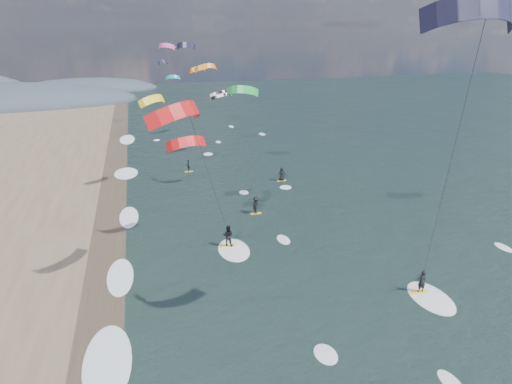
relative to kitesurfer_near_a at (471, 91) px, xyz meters
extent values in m
cube|color=#382D23|center=(-18.67, 7.77, -14.93)|extent=(3.00, 240.00, 0.00)
ellipsoid|color=#3D4756|center=(-28.67, 117.77, -14.93)|extent=(40.00, 18.00, 7.00)
cube|color=yellow|center=(3.17, 4.93, -14.91)|extent=(1.38, 0.41, 0.06)
imported|color=black|center=(3.17, 4.93, -14.02)|extent=(0.63, 0.42, 1.70)
ellipsoid|color=white|center=(3.47, 4.13, -14.93)|extent=(2.60, 4.20, 0.12)
cylinder|color=black|center=(1.17, 1.93, -5.01)|extent=(0.02, 0.02, 18.69)
cube|color=yellow|center=(-8.63, 15.30, -14.90)|extent=(1.49, 0.46, 0.07)
imported|color=black|center=(-8.63, 15.30, -13.92)|extent=(1.15, 1.06, 1.89)
ellipsoid|color=white|center=(-8.33, 14.50, -14.93)|extent=(2.60, 4.20, 0.12)
cylinder|color=black|center=(-10.38, 12.30, -7.74)|extent=(0.02, 0.02, 13.69)
cube|color=yellow|center=(-4.52, 21.19, -14.91)|extent=(1.10, 0.35, 0.05)
imported|color=black|center=(-4.52, 21.19, -14.00)|extent=(1.28, 1.27, 1.78)
cube|color=yellow|center=(1.10, 29.76, -14.91)|extent=(1.10, 0.35, 0.05)
imported|color=black|center=(1.10, 29.76, -14.06)|extent=(0.90, 0.69, 1.66)
cube|color=yellow|center=(-9.43, 36.27, -14.91)|extent=(1.10, 0.35, 0.05)
imported|color=black|center=(-9.43, 36.27, -14.11)|extent=(0.43, 0.61, 1.56)
ellipsoid|color=white|center=(-17.47, 3.77, -14.93)|extent=(2.40, 5.40, 0.11)
ellipsoid|color=white|center=(-17.47, 12.77, -14.93)|extent=(2.40, 5.40, 0.11)
ellipsoid|color=white|center=(-17.47, 23.77, -14.93)|extent=(2.40, 5.40, 0.11)
ellipsoid|color=white|center=(-17.47, 37.77, -14.93)|extent=(2.40, 5.40, 0.11)
ellipsoid|color=white|center=(-17.47, 55.77, -14.93)|extent=(2.40, 5.40, 0.11)
camera|label=1|loc=(-15.03, -16.80, 2.89)|focal=30.00mm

